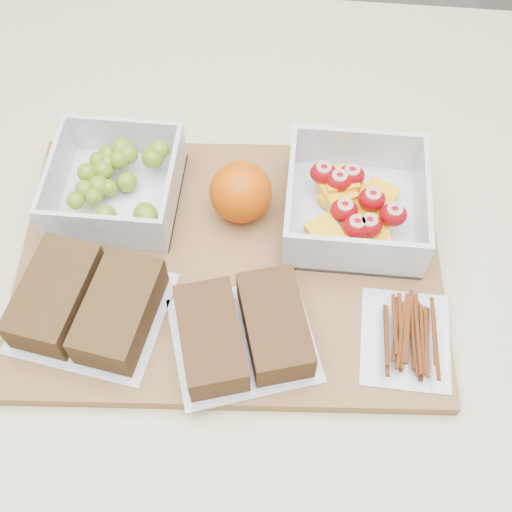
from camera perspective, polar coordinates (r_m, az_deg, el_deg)
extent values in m
plane|color=gray|center=(1.50, -0.50, -19.21)|extent=(4.00, 4.00, 0.00)
cube|color=beige|center=(1.06, -0.69, -14.22)|extent=(1.20, 0.90, 0.90)
cube|color=olive|center=(0.65, -2.33, -0.60)|extent=(0.44, 0.33, 0.02)
cube|color=silver|center=(0.70, -12.09, 5.19)|extent=(0.13, 0.13, 0.00)
cube|color=silver|center=(0.71, -11.45, 10.32)|extent=(0.13, 0.00, 0.05)
cube|color=silver|center=(0.64, -13.58, 2.08)|extent=(0.13, 0.00, 0.05)
cube|color=silver|center=(0.66, -7.34, 6.11)|extent=(0.00, 0.12, 0.05)
cube|color=silver|center=(0.70, -17.35, 6.65)|extent=(0.00, 0.12, 0.05)
sphere|color=olive|center=(0.68, -13.83, 6.06)|extent=(0.02, 0.02, 0.02)
sphere|color=olive|center=(0.68, -14.98, 5.76)|extent=(0.02, 0.02, 0.02)
sphere|color=olive|center=(0.69, -12.11, 8.38)|extent=(0.02, 0.02, 0.02)
sphere|color=olive|center=(0.68, -11.38, 6.47)|extent=(0.02, 0.02, 0.02)
sphere|color=olive|center=(0.69, -14.80, 7.19)|extent=(0.02, 0.02, 0.02)
sphere|color=olive|center=(0.68, -12.95, 5.93)|extent=(0.02, 0.02, 0.02)
sphere|color=olive|center=(0.69, -13.87, 8.26)|extent=(0.02, 0.02, 0.02)
sphere|color=olive|center=(0.64, -9.83, 3.68)|extent=(0.02, 0.02, 0.02)
sphere|color=olive|center=(0.69, -9.16, 8.61)|extent=(0.02, 0.02, 0.02)
sphere|color=olive|center=(0.69, -11.85, 9.36)|extent=(0.02, 0.02, 0.02)
sphere|color=olive|center=(0.67, -15.74, 4.75)|extent=(0.02, 0.02, 0.02)
sphere|color=olive|center=(0.69, -8.61, 9.31)|extent=(0.02, 0.02, 0.02)
sphere|color=olive|center=(0.66, -13.18, 3.55)|extent=(0.02, 0.02, 0.02)
sphere|color=olive|center=(0.69, -11.74, 8.56)|extent=(0.02, 0.02, 0.02)
sphere|color=olive|center=(0.69, -13.39, 7.45)|extent=(0.02, 0.02, 0.02)
sphere|color=olive|center=(0.69, -11.31, 8.86)|extent=(0.02, 0.02, 0.02)
sphere|color=olive|center=(0.64, -9.71, 3.45)|extent=(0.02, 0.02, 0.02)
sphere|color=olive|center=(0.65, -9.33, 3.04)|extent=(0.02, 0.02, 0.02)
sphere|color=olive|center=(0.69, -13.00, 8.07)|extent=(0.02, 0.02, 0.02)
sphere|color=olive|center=(0.67, -14.24, 5.11)|extent=(0.02, 0.02, 0.02)
sphere|color=olive|center=(0.70, -12.97, 8.75)|extent=(0.02, 0.02, 0.02)
cube|color=silver|center=(0.67, 8.54, 3.57)|extent=(0.14, 0.14, 0.01)
cube|color=silver|center=(0.69, 8.92, 9.32)|extent=(0.14, 0.01, 0.06)
cube|color=silver|center=(0.62, 8.75, -0.10)|extent=(0.14, 0.01, 0.06)
cube|color=silver|center=(0.66, 14.57, 4.35)|extent=(0.01, 0.13, 0.06)
cube|color=silver|center=(0.65, 2.99, 5.40)|extent=(0.01, 0.13, 0.06)
cube|color=#F4A90D|center=(0.65, 9.09, 2.76)|extent=(0.04, 0.05, 0.01)
cube|color=#F4A90D|center=(0.67, 7.72, 6.07)|extent=(0.05, 0.06, 0.01)
cube|color=#F4A90D|center=(0.67, 9.67, 4.56)|extent=(0.05, 0.05, 0.01)
cube|color=#F4A90D|center=(0.68, 10.79, 5.02)|extent=(0.05, 0.05, 0.01)
cube|color=#F4A90D|center=(0.66, 7.22, 5.81)|extent=(0.04, 0.05, 0.01)
cube|color=#F4A90D|center=(0.66, 7.57, 6.62)|extent=(0.04, 0.04, 0.01)
cube|color=#F4A90D|center=(0.63, 6.24, 1.96)|extent=(0.04, 0.05, 0.01)
cube|color=#F4A90D|center=(0.65, 10.21, 2.21)|extent=(0.04, 0.04, 0.01)
cube|color=#F4A90D|center=(0.67, 7.39, 4.94)|extent=(0.04, 0.04, 0.01)
ellipsoid|color=#A10810|center=(0.65, 10.25, 4.98)|extent=(0.03, 0.02, 0.02)
ellipsoid|color=#A10810|center=(0.63, 9.96, 2.70)|extent=(0.03, 0.02, 0.02)
ellipsoid|color=#A10810|center=(0.66, 5.99, 7.34)|extent=(0.03, 0.02, 0.02)
ellipsoid|color=#A10810|center=(0.64, 12.10, 3.60)|extent=(0.03, 0.02, 0.02)
ellipsoid|color=#A10810|center=(0.66, 7.37, 6.61)|extent=(0.03, 0.02, 0.02)
ellipsoid|color=#A10810|center=(0.63, 8.90, 2.57)|extent=(0.03, 0.02, 0.02)
ellipsoid|color=#A10810|center=(0.64, 7.84, 4.06)|extent=(0.03, 0.02, 0.02)
ellipsoid|color=#A10810|center=(0.67, 8.47, 7.10)|extent=(0.03, 0.02, 0.02)
sphere|color=#D45204|center=(0.65, -1.37, 5.70)|extent=(0.06, 0.06, 0.06)
cube|color=silver|center=(0.63, -14.34, -4.93)|extent=(0.15, 0.14, 0.00)
cube|color=#4F361B|center=(0.62, -17.36, -3.38)|extent=(0.07, 0.11, 0.04)
cube|color=#4F361B|center=(0.60, -12.04, -4.76)|extent=(0.07, 0.11, 0.04)
cube|color=silver|center=(0.60, -1.14, -7.48)|extent=(0.16, 0.15, 0.00)
cube|color=#53351C|center=(0.58, -4.04, -7.28)|extent=(0.08, 0.11, 0.04)
cube|color=#53351C|center=(0.58, 1.68, -6.12)|extent=(0.08, 0.11, 0.04)
cube|color=silver|center=(0.62, 13.12, -7.22)|extent=(0.08, 0.10, 0.00)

